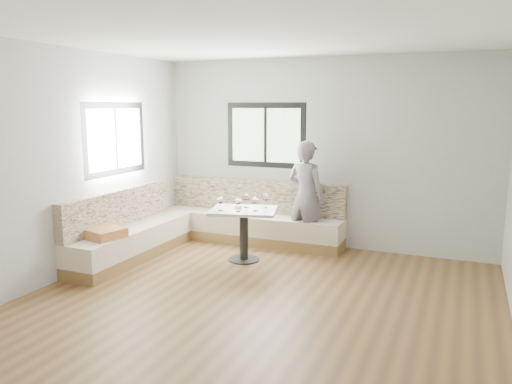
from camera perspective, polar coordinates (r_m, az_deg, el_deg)
room at (r=5.22m, az=-0.39°, el=2.26°), size 5.01×5.01×2.81m
banquette at (r=7.45m, az=-6.38°, el=-3.95°), size 2.90×2.80×0.95m
table at (r=6.79m, az=-1.40°, el=-3.46°), size 1.02×0.89×0.72m
person at (r=7.27m, az=5.73°, el=-0.45°), size 0.67×0.54×1.61m
olive_ramekin at (r=6.80m, az=-2.05°, el=-1.71°), size 0.10×0.10×0.04m
wine_glass_a at (r=6.64m, az=-4.10°, el=-1.00°), size 0.09×0.09×0.20m
wine_glass_b at (r=6.56m, az=-2.05°, el=-1.11°), size 0.09×0.09×0.20m
wine_glass_c at (r=6.61m, az=-0.09°, el=-1.02°), size 0.09×0.09×0.20m
wine_glass_d at (r=6.83m, az=-1.12°, el=-0.66°), size 0.09×0.09×0.20m
wine_glass_e at (r=6.81m, az=1.11°, el=-0.70°), size 0.09×0.09×0.20m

